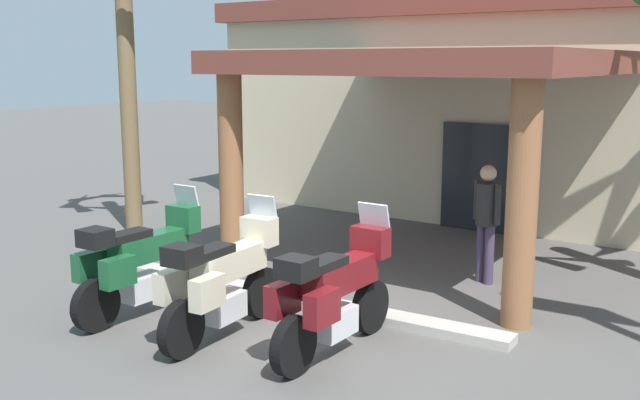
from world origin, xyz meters
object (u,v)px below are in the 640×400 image
motorcycle_cream (222,281)px  motorcycle_maroon (334,294)px  motel_building (534,104)px  motorcycle_green (141,263)px  pedestrian (487,215)px  palm_tree_roadside (123,3)px

motorcycle_cream → motorcycle_maroon: size_ratio=1.00×
motel_building → motorcycle_green: size_ratio=6.26×
pedestrian → palm_tree_roadside: (-7.05, -0.26, 3.30)m
motorcycle_cream → motorcycle_maroon: same height
motorcycle_maroon → palm_tree_roadside: bearing=66.7°
motorcycle_green → motorcycle_maroon: (2.80, 0.19, 0.00)m
motel_building → motorcycle_green: bearing=-100.7°
motorcycle_green → palm_tree_roadside: (-3.72, 3.45, 3.64)m
motorcycle_green → pedestrian: bearing=-39.1°
motel_building → motorcycle_cream: bearing=-92.6°
motorcycle_cream → motorcycle_green: bearing=86.0°
motorcycle_green → motorcycle_maroon: same height
motel_building → palm_tree_roadside: bearing=-131.5°
motel_building → motorcycle_cream: 9.87m
motel_building → palm_tree_roadside: 8.85m
motorcycle_maroon → pedestrian: pedestrian is taller
motorcycle_cream → pedestrian: 4.26m
motel_building → motorcycle_cream: size_ratio=6.27×
motel_building → motorcycle_green: 10.04m
motel_building → pedestrian: bearing=-77.4°
motorcycle_cream → palm_tree_roadside: palm_tree_roadside is taller
motorcycle_cream → pedestrian: pedestrian is taller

